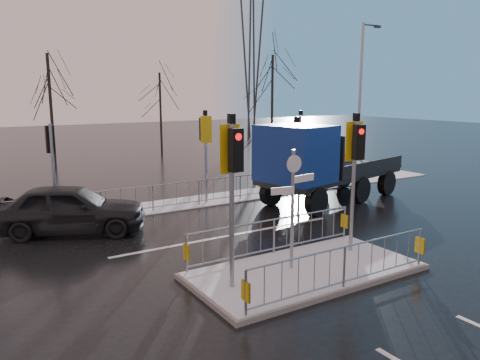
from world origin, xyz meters
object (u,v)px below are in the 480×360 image
car_far_lane (70,209)px  flatbed_truck (311,163)px  street_lamp_right (361,96)px  traffic_island (305,259)px

car_far_lane → flatbed_truck: bearing=-73.1°
car_far_lane → flatbed_truck: (9.24, -1.23, 0.95)m
flatbed_truck → street_lamp_right: 6.87m
traffic_island → car_far_lane: bearing=122.4°
traffic_island → flatbed_truck: (4.92, 5.59, 1.39)m
traffic_island → street_lamp_right: 14.14m
car_far_lane → street_lamp_right: 15.41m
street_lamp_right → flatbed_truck: bearing=-152.9°
traffic_island → flatbed_truck: bearing=48.6°
traffic_island → car_far_lane: size_ratio=1.23×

